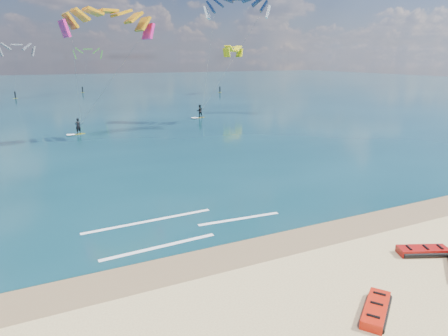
{
  "coord_description": "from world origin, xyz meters",
  "views": [
    {
      "loc": [
        -5.59,
        -11.09,
        8.36
      ],
      "look_at": [
        3.63,
        8.0,
        2.44
      ],
      "focal_mm": 32.0,
      "sensor_mm": 36.0,
      "label": 1
    }
  ],
  "objects_px": {
    "packed_kite_left": "(375,314)",
    "kitesurfer_main": "(93,67)",
    "packed_kite_mid": "(422,254)",
    "kitesurfer_far": "(219,53)"
  },
  "relations": [
    {
      "from": "kitesurfer_main",
      "to": "packed_kite_left",
      "type": "bearing_deg",
      "value": -98.16
    },
    {
      "from": "packed_kite_left",
      "to": "kitesurfer_far",
      "type": "xyz_separation_m",
      "value": [
        13.4,
        41.16,
        8.78
      ]
    },
    {
      "from": "packed_kite_mid",
      "to": "kitesurfer_far",
      "type": "bearing_deg",
      "value": 100.98
    },
    {
      "from": "packed_kite_mid",
      "to": "kitesurfer_far",
      "type": "xyz_separation_m",
      "value": [
        8.33,
        38.94,
        8.78
      ]
    },
    {
      "from": "packed_kite_mid",
      "to": "packed_kite_left",
      "type": "bearing_deg",
      "value": -133.32
    },
    {
      "from": "packed_kite_mid",
      "to": "kitesurfer_far",
      "type": "distance_m",
      "value": 40.78
    },
    {
      "from": "packed_kite_left",
      "to": "kitesurfer_main",
      "type": "bearing_deg",
      "value": 59.76
    },
    {
      "from": "kitesurfer_main",
      "to": "kitesurfer_far",
      "type": "relative_size",
      "value": 0.84
    },
    {
      "from": "packed_kite_left",
      "to": "packed_kite_mid",
      "type": "bearing_deg",
      "value": -12.45
    },
    {
      "from": "packed_kite_mid",
      "to": "kitesurfer_main",
      "type": "height_order",
      "value": "kitesurfer_main"
    }
  ]
}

